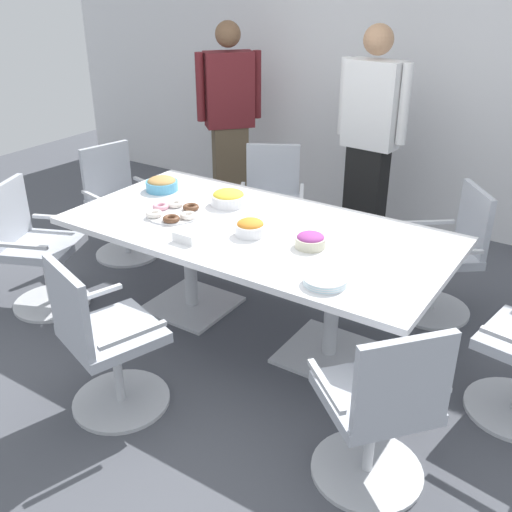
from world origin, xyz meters
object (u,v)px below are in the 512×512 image
Objects in this scene: office_chair_2 at (271,209)px; snack_bowl_cookies at (162,184)px; conference_table at (256,245)px; plate_stack at (325,281)px; office_chair_1 at (445,260)px; napkin_pile at (190,235)px; person_standing_0 at (230,117)px; office_chair_5 at (105,346)px; snack_bowl_chips_orange at (250,227)px; snack_bowl_candy_mix at (310,240)px; office_chair_3 at (120,208)px; donut_platter at (174,212)px; snack_bowl_chips_yellow at (228,198)px; office_chair_4 at (37,253)px; person_standing_1 at (370,136)px; office_chair_6 at (379,414)px.

office_chair_2 is 3.94× the size of snack_bowl_cookies.
plate_stack reaches higher than conference_table.
office_chair_2 is at bearing 47.16° from office_chair_1.
person_standing_0 is at bearing 119.74° from napkin_pile.
office_chair_5 is 1.51m from snack_bowl_cookies.
person_standing_0 is at bearing 128.59° from snack_bowl_chips_orange.
snack_bowl_cookies reaches higher than snack_bowl_candy_mix.
office_chair_1 is 4.00× the size of plate_stack.
office_chair_3 is 3.94× the size of snack_bowl_cookies.
conference_table is 0.59m from donut_platter.
person_standing_0 reaches higher than office_chair_5.
office_chair_1 is 3.94× the size of snack_bowl_cookies.
snack_bowl_chips_yellow reaches higher than snack_bowl_cookies.
napkin_pile is at bearing 99.83° from office_chair_1.
person_standing_0 reaches higher than conference_table.
conference_table is at bearing 82.20° from person_standing_0.
office_chair_2 is 1.86m from office_chair_4.
snack_bowl_chips_orange is at bearing 100.67° from office_chair_1.
person_standing_0 reaches higher than napkin_pile.
office_chair_2 is (-0.53, 1.05, -0.22)m from conference_table.
conference_table is 2.64× the size of office_chair_2.
office_chair_1 is 1.33m from person_standing_1.
napkin_pile is (-0.23, -0.37, 0.15)m from conference_table.
person_standing_0 is at bearing -176.43° from office_chair_3.
office_chair_2 is at bearing 129.98° from plate_stack.
donut_platter is at bearing 76.54° from person_standing_1.
snack_bowl_chips_orange is (0.40, -0.34, -0.00)m from snack_bowl_chips_yellow.
office_chair_2 is 1.02m from snack_bowl_cookies.
person_standing_1 is at bearing 141.34° from office_chair_3.
person_standing_1 is at bearing 89.38° from conference_table.
donut_platter is (0.91, 0.43, 0.36)m from office_chair_4.
snack_bowl_chips_yellow reaches higher than plate_stack.
office_chair_4 is 1.34m from office_chair_5.
donut_platter is 2.44× the size of napkin_pile.
office_chair_2 is 5.08× the size of snack_bowl_candy_mix.
snack_bowl_candy_mix is at bearing 81.32° from office_chair_4.
office_chair_5 is at bearing 65.05° from person_standing_0.
person_standing_0 is at bearing 129.78° from conference_table.
donut_platter is (-1.74, 0.67, 0.36)m from office_chair_6.
plate_stack is at bearing 70.42° from office_chair_4.
office_chair_6 is at bearing 79.60° from office_chair_3.
snack_bowl_cookies is 1.01× the size of plate_stack.
office_chair_4 is 1.99m from snack_bowl_candy_mix.
office_chair_3 is at bearing 150.91° from office_chair_5.
napkin_pile is (0.01, 0.72, 0.37)m from office_chair_5.
office_chair_4 reaches higher than snack_bowl_cookies.
office_chair_2 reaches higher than snack_bowl_candy_mix.
snack_bowl_chips_orange is (1.63, -0.50, 0.39)m from office_chair_3.
person_standing_0 is 9.77× the size of snack_bowl_chips_orange.
office_chair_4 is at bearing -159.14° from conference_table.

